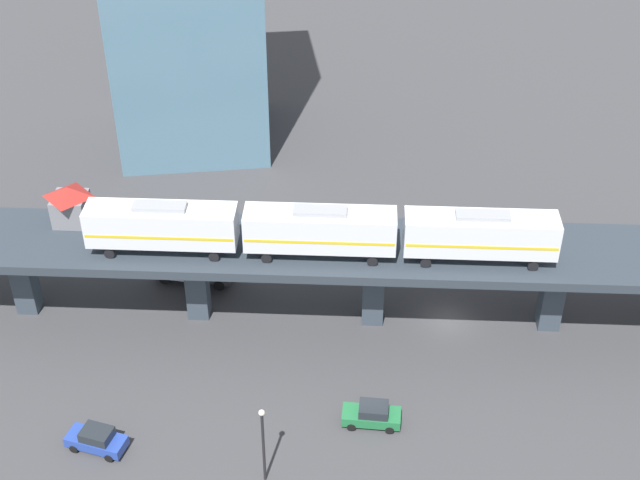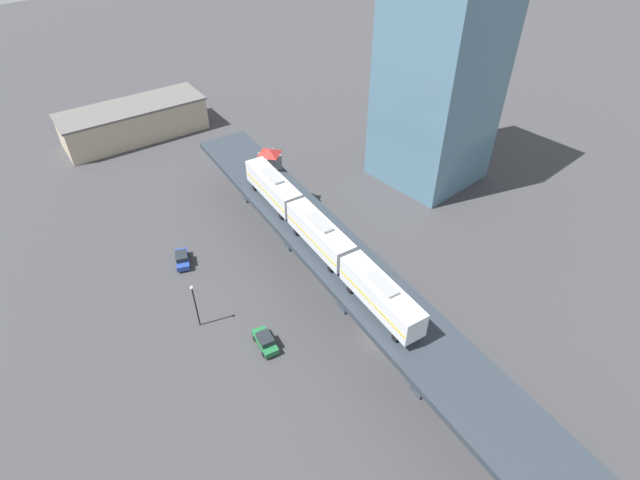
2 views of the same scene
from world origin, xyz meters
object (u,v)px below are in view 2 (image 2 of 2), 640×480
Objects in this scene: street_car_blue at (182,259)px; office_tower at (439,79)px; delivery_truck at (314,223)px; subway_train at (320,234)px; street_lamp at (195,303)px; street_car_green at (265,341)px; warehouse_building at (134,121)px; signal_hut at (270,158)px.

street_car_blue is 49.93m from office_tower.
delivery_truck is 31.47m from office_tower.
subway_train is 5.35× the size of street_lamp.
warehouse_building is (12.77, 61.87, 2.47)m from street_car_green.
street_car_green is at bearing -89.96° from street_car_blue.
subway_train is at bearing 12.94° from street_car_green.
signal_hut reaches higher than warehouse_building.
street_lamp is at bearing -109.75° from street_car_blue.
warehouse_building is at bearing 88.54° from subway_train.
office_tower is (33.54, -49.07, 14.59)m from warehouse_building.
street_lamp is at bearing 117.29° from street_car_green.
subway_train reaches higher than warehouse_building.
office_tower reaches higher than street_car_green.
street_lamp is 0.23× the size of warehouse_building.
warehouse_building is at bearing 97.71° from delivery_truck.
delivery_truck is at bearing -85.14° from signal_hut.
street_car_green is at bearing -164.55° from office_tower.
delivery_truck is 1.09× the size of street_lamp.
street_car_green is 0.62× the size of delivery_truck.
warehouse_building is 0.82× the size of office_tower.
delivery_truck is 49.06m from warehouse_building.
office_tower reaches higher than signal_hut.
delivery_truck is 0.21× the size of office_tower.
signal_hut is at bearing 70.20° from subway_train.
delivery_truck reaches higher than street_car_green.
warehouse_building is at bearing 72.29° from street_lamp.
street_lamp reaches higher than street_car_green.
street_car_blue is (-11.27, 17.75, -9.38)m from subway_train.
signal_hut is at bearing -81.60° from warehouse_building.
subway_train is 10.00× the size of signal_hut.
subway_train reaches higher than street_lamp.
subway_train reaches higher than delivery_truck.
office_tower is at bearing 15.45° from street_car_green.
street_lamp is at bearing -168.25° from delivery_truck.
street_car_green is 9.93m from street_lamp.
warehouse_building reaches higher than street_car_green.
office_tower reaches higher than warehouse_building.
subway_train is 14.88m from street_car_green.
street_car_blue is 43.53m from warehouse_building.
subway_train reaches higher than signal_hut.
subway_train is 17.73m from street_lamp.
subway_train is 59.70m from warehouse_building.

